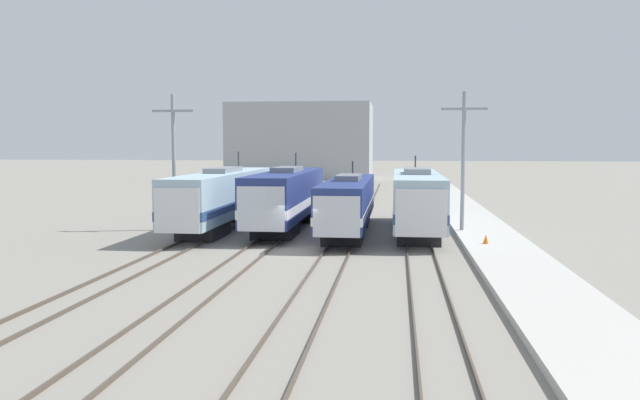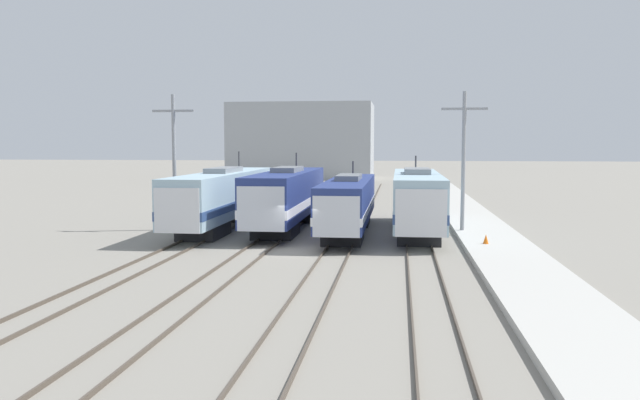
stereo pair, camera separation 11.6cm
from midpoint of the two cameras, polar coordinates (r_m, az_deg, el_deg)
name	(u,v)px [view 2 (the right image)]	position (r m, az deg, el deg)	size (l,w,h in m)	color
ground_plane	(297,251)	(35.34, -1.98, -4.67)	(400.00, 400.00, 0.00)	gray
rail_pair_far_left	(180,247)	(37.03, -12.55, -4.22)	(1.51, 120.00, 0.15)	#4C4238
rail_pair_center_left	(258,249)	(35.76, -5.61, -4.46)	(1.51, 120.00, 0.15)	#4C4238
rail_pair_center_right	(338,250)	(35.04, 1.73, -4.63)	(1.51, 120.00, 0.15)	#4C4238
rail_pair_far_right	(420,252)	(34.90, 9.25, -4.73)	(1.51, 120.00, 0.15)	#4C4238
locomotive_far_left	(222,197)	(44.95, -8.88, 0.24)	(2.95, 19.53, 5.46)	#232326
locomotive_center_left	(286,197)	(44.36, -3.03, 0.25)	(3.09, 17.71, 5.36)	black
locomotive_center_right	(348,203)	(41.84, 2.67, -0.32)	(2.84, 17.19, 4.78)	black
locomotive_far_right	(417,201)	(42.19, 8.93, -0.05)	(3.09, 16.94, 5.18)	#232326
catenary_tower_left	(174,157)	(44.73, -13.12, 3.82)	(2.97, 0.26, 9.46)	gray
catenary_tower_right	(464,158)	(42.17, 13.07, 3.75)	(2.97, 0.26, 9.46)	gray
platform	(504,252)	(35.34, 16.59, -4.61)	(4.00, 120.00, 0.33)	#B7B5AD
traffic_cone	(486,239)	(36.99, 15.01, -3.47)	(0.33, 0.33, 0.53)	orange
depot_building	(303,141)	(112.90, -1.55, 5.41)	(25.06, 14.32, 13.27)	#9EA3A8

